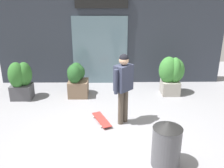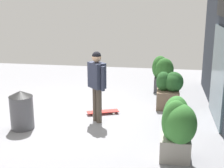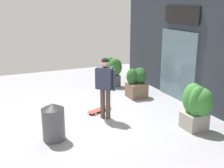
% 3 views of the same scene
% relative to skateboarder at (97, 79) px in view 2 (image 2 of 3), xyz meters
% --- Properties ---
extents(ground_plane, '(12.00, 12.00, 0.00)m').
position_rel_skateboarder_xyz_m(ground_plane, '(-0.27, -0.54, -1.05)').
color(ground_plane, gray).
extents(skateboarder, '(0.48, 0.48, 1.71)m').
position_rel_skateboarder_xyz_m(skateboarder, '(0.00, 0.00, 0.00)').
color(skateboarder, '#4C4238').
rests_on(skateboarder, ground_plane).
extents(skateboard, '(0.51, 0.84, 0.08)m').
position_rel_skateboarder_xyz_m(skateboard, '(-0.52, 0.03, -0.98)').
color(skateboard, red).
rests_on(skateboard, ground_plane).
extents(planter_box_left, '(0.79, 0.63, 1.18)m').
position_rel_skateboarder_xyz_m(planter_box_left, '(1.58, 1.81, -0.38)').
color(planter_box_left, gray).
rests_on(planter_box_left, ground_plane).
extents(planter_box_right, '(0.62, 0.73, 1.00)m').
position_rel_skateboarder_xyz_m(planter_box_right, '(-1.30, 1.72, -0.49)').
color(planter_box_right, brown).
rests_on(planter_box_right, ground_plane).
extents(planter_box_mid, '(0.62, 0.68, 1.13)m').
position_rel_skateboarder_xyz_m(planter_box_mid, '(-2.88, 1.49, -0.44)').
color(planter_box_mid, '#47474C').
rests_on(planter_box_mid, ground_plane).
extents(trash_bin, '(0.53, 0.53, 0.90)m').
position_rel_skateboarder_xyz_m(trash_bin, '(0.70, -1.60, -0.60)').
color(trash_bin, '#4C4C51').
rests_on(trash_bin, ground_plane).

